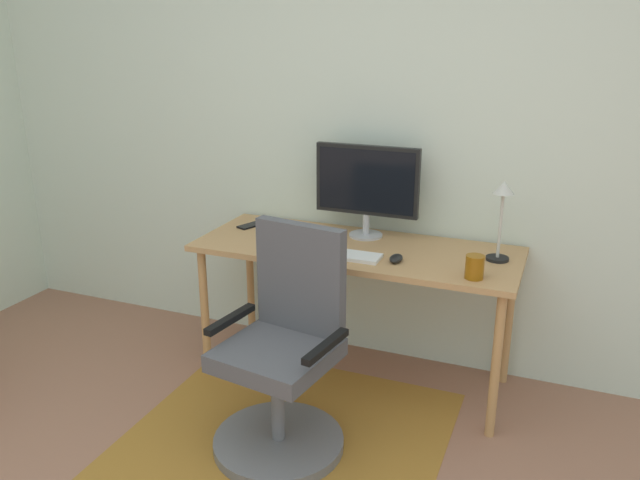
{
  "coord_description": "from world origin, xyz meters",
  "views": [
    {
      "loc": [
        0.94,
        -1.13,
        1.83
      ],
      "look_at": [
        -0.15,
        1.56,
        0.86
      ],
      "focal_mm": 35.79,
      "sensor_mm": 36.0,
      "label": 1
    }
  ],
  "objects_px": {
    "desk": "(356,260)",
    "desk_lamp": "(502,206)",
    "keyboard": "(338,254)",
    "office_chair": "(284,367)",
    "cell_phone": "(250,226)",
    "monitor": "(367,184)",
    "coffee_cup": "(475,267)",
    "computer_mouse": "(396,258)"
  },
  "relations": [
    {
      "from": "desk",
      "to": "desk_lamp",
      "type": "bearing_deg",
      "value": 5.38
    },
    {
      "from": "cell_phone",
      "to": "desk_lamp",
      "type": "height_order",
      "value": "desk_lamp"
    },
    {
      "from": "cell_phone",
      "to": "office_chair",
      "type": "xyz_separation_m",
      "value": [
        0.56,
        -0.77,
        -0.38
      ]
    },
    {
      "from": "keyboard",
      "to": "office_chair",
      "type": "height_order",
      "value": "office_chair"
    },
    {
      "from": "computer_mouse",
      "to": "office_chair",
      "type": "height_order",
      "value": "office_chair"
    },
    {
      "from": "desk_lamp",
      "to": "monitor",
      "type": "bearing_deg",
      "value": 170.83
    },
    {
      "from": "desk",
      "to": "desk_lamp",
      "type": "distance_m",
      "value": 0.78
    },
    {
      "from": "computer_mouse",
      "to": "desk",
      "type": "bearing_deg",
      "value": 150.5
    },
    {
      "from": "computer_mouse",
      "to": "desk_lamp",
      "type": "height_order",
      "value": "desk_lamp"
    },
    {
      "from": "desk",
      "to": "office_chair",
      "type": "height_order",
      "value": "office_chair"
    },
    {
      "from": "desk_lamp",
      "to": "office_chair",
      "type": "bearing_deg",
      "value": -137.88
    },
    {
      "from": "coffee_cup",
      "to": "keyboard",
      "type": "bearing_deg",
      "value": 175.57
    },
    {
      "from": "desk_lamp",
      "to": "office_chair",
      "type": "xyz_separation_m",
      "value": [
        -0.81,
        -0.73,
        -0.64
      ]
    },
    {
      "from": "monitor",
      "to": "office_chair",
      "type": "bearing_deg",
      "value": -96.79
    },
    {
      "from": "computer_mouse",
      "to": "office_chair",
      "type": "distance_m",
      "value": 0.74
    },
    {
      "from": "desk",
      "to": "monitor",
      "type": "xyz_separation_m",
      "value": [
        -0.01,
        0.18,
        0.36
      ]
    },
    {
      "from": "coffee_cup",
      "to": "desk",
      "type": "bearing_deg",
      "value": 161.05
    },
    {
      "from": "coffee_cup",
      "to": "desk_lamp",
      "type": "relative_size",
      "value": 0.28
    },
    {
      "from": "monitor",
      "to": "keyboard",
      "type": "distance_m",
      "value": 0.45
    },
    {
      "from": "cell_phone",
      "to": "office_chair",
      "type": "distance_m",
      "value": 1.02
    },
    {
      "from": "monitor",
      "to": "coffee_cup",
      "type": "bearing_deg",
      "value": -31.81
    },
    {
      "from": "coffee_cup",
      "to": "desk_lamp",
      "type": "bearing_deg",
      "value": 76.66
    },
    {
      "from": "computer_mouse",
      "to": "cell_phone",
      "type": "relative_size",
      "value": 0.74
    },
    {
      "from": "desk_lamp",
      "to": "coffee_cup",
      "type": "bearing_deg",
      "value": -103.34
    },
    {
      "from": "computer_mouse",
      "to": "office_chair",
      "type": "relative_size",
      "value": 0.1
    },
    {
      "from": "coffee_cup",
      "to": "computer_mouse",
      "type": "bearing_deg",
      "value": 168.83
    },
    {
      "from": "monitor",
      "to": "computer_mouse",
      "type": "relative_size",
      "value": 5.36
    },
    {
      "from": "cell_phone",
      "to": "office_chair",
      "type": "relative_size",
      "value": 0.14
    },
    {
      "from": "keyboard",
      "to": "coffee_cup",
      "type": "bearing_deg",
      "value": -4.43
    },
    {
      "from": "coffee_cup",
      "to": "cell_phone",
      "type": "distance_m",
      "value": 1.34
    },
    {
      "from": "monitor",
      "to": "office_chair",
      "type": "xyz_separation_m",
      "value": [
        -0.1,
        -0.84,
        -0.66
      ]
    },
    {
      "from": "desk_lamp",
      "to": "office_chair",
      "type": "distance_m",
      "value": 1.26
    },
    {
      "from": "monitor",
      "to": "cell_phone",
      "type": "height_order",
      "value": "monitor"
    },
    {
      "from": "desk",
      "to": "cell_phone",
      "type": "height_order",
      "value": "cell_phone"
    },
    {
      "from": "desk",
      "to": "coffee_cup",
      "type": "relative_size",
      "value": 15.32
    },
    {
      "from": "monitor",
      "to": "computer_mouse",
      "type": "xyz_separation_m",
      "value": [
        0.26,
        -0.32,
        -0.27
      ]
    },
    {
      "from": "office_chair",
      "to": "computer_mouse",
      "type": "bearing_deg",
      "value": 64.43
    },
    {
      "from": "computer_mouse",
      "to": "keyboard",
      "type": "bearing_deg",
      "value": -175.41
    },
    {
      "from": "coffee_cup",
      "to": "desk_lamp",
      "type": "distance_m",
      "value": 0.36
    },
    {
      "from": "desk",
      "to": "desk_lamp",
      "type": "height_order",
      "value": "desk_lamp"
    },
    {
      "from": "desk",
      "to": "monitor",
      "type": "distance_m",
      "value": 0.4
    },
    {
      "from": "keyboard",
      "to": "cell_phone",
      "type": "xyz_separation_m",
      "value": [
        -0.63,
        0.27,
        -0.0
      ]
    }
  ]
}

